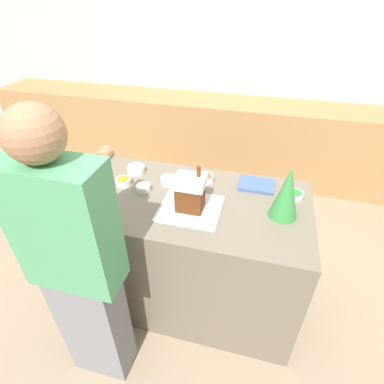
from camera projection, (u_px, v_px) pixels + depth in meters
ground_plane at (190, 291)px, 2.40m from camera, size 12.00×12.00×0.00m
wall_back at (240, 60)px, 3.44m from camera, size 8.00×0.05×2.60m
back_cabinet_block at (231, 139)px, 3.67m from camera, size 6.00×0.60×0.92m
kitchen_island at (190, 251)px, 2.14m from camera, size 1.50×0.80×0.92m
baking_tray at (190, 208)px, 1.80m from camera, size 0.37×0.34×0.01m
gingerbread_house at (190, 192)px, 1.73m from camera, size 0.17×0.14×0.28m
decorative_tree at (287, 193)px, 1.66m from camera, size 0.17×0.17×0.32m
candy_bowl_behind_tray at (205, 178)px, 2.04m from camera, size 0.12×0.12×0.04m
candy_bowl_beside_tree at (136, 169)px, 2.13m from camera, size 0.12×0.12×0.05m
candy_bowl_center_rear at (295, 195)px, 1.88m from camera, size 0.10×0.10×0.04m
candy_bowl_far_left at (123, 181)px, 2.00m from camera, size 0.10×0.10×0.04m
candy_bowl_near_tray_right at (169, 180)px, 2.02m from camera, size 0.11×0.11×0.04m
candy_bowl_near_tray_left at (143, 188)px, 1.95m from camera, size 0.10×0.10×0.04m
cookbook at (256, 185)px, 2.00m from camera, size 0.23×0.18×0.02m
person at (79, 269)px, 1.47m from camera, size 0.45×0.56×1.71m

